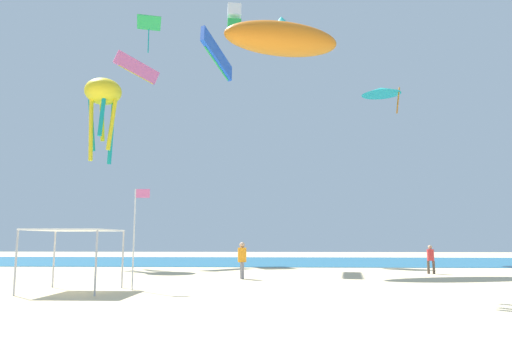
# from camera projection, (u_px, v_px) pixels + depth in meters

# --- Properties ---
(ground) EXTENTS (110.00, 110.00, 0.10)m
(ground) POSITION_uv_depth(u_px,v_px,m) (294.00, 290.00, 18.45)
(ground) COLOR beige
(ocean_strip) EXTENTS (110.00, 18.46, 0.03)m
(ocean_strip) POSITION_uv_depth(u_px,v_px,m) (286.00, 261.00, 41.80)
(ocean_strip) COLOR #1E6B93
(ocean_strip) RESTS_ON ground
(canopy_tent) EXTENTS (2.95, 2.88, 2.33)m
(canopy_tent) POSITION_uv_depth(u_px,v_px,m) (75.00, 233.00, 17.92)
(canopy_tent) COLOR #B2B2B7
(canopy_tent) RESTS_ON ground
(person_near_tent) EXTENTS (0.43, 0.39, 1.63)m
(person_near_tent) POSITION_uv_depth(u_px,v_px,m) (431.00, 257.00, 26.80)
(person_near_tent) COLOR brown
(person_near_tent) RESTS_ON ground
(person_leftmost) EXTENTS (0.43, 0.48, 1.81)m
(person_leftmost) POSITION_uv_depth(u_px,v_px,m) (242.00, 257.00, 23.37)
(person_leftmost) COLOR slate
(person_leftmost) RESTS_ON ground
(banner_flag) EXTENTS (0.61, 0.06, 3.94)m
(banner_flag) POSITION_uv_depth(u_px,v_px,m) (136.00, 229.00, 18.40)
(banner_flag) COLOR silver
(banner_flag) RESTS_ON ground
(kite_parafoil_blue) EXTENTS (1.97, 4.89, 3.08)m
(kite_parafoil_blue) POSITION_uv_depth(u_px,v_px,m) (217.00, 55.00, 36.33)
(kite_parafoil_blue) COLOR blue
(kite_diamond_green) EXTENTS (2.94, 2.92, 3.46)m
(kite_diamond_green) POSITION_uv_depth(u_px,v_px,m) (149.00, 24.00, 47.80)
(kite_diamond_green) COLOR green
(kite_inflatable_orange) EXTENTS (8.94, 5.19, 3.31)m
(kite_inflatable_orange) POSITION_uv_depth(u_px,v_px,m) (282.00, 39.00, 33.77)
(kite_inflatable_orange) COLOR orange
(kite_delta_teal) EXTENTS (4.90, 4.91, 2.85)m
(kite_delta_teal) POSITION_uv_depth(u_px,v_px,m) (381.00, 91.00, 42.68)
(kite_delta_teal) COLOR teal
(kite_box_white) EXTENTS (1.51, 1.54, 2.83)m
(kite_box_white) POSITION_uv_depth(u_px,v_px,m) (234.00, 19.00, 46.22)
(kite_box_white) COLOR white
(kite_parafoil_pink) EXTENTS (3.68, 2.47, 2.55)m
(kite_parafoil_pink) POSITION_uv_depth(u_px,v_px,m) (137.00, 68.00, 41.57)
(kite_parafoil_pink) COLOR pink
(kite_octopus_yellow) EXTENTS (3.52, 3.52, 6.49)m
(kite_octopus_yellow) POSITION_uv_depth(u_px,v_px,m) (103.00, 96.00, 35.56)
(kite_octopus_yellow) COLOR yellow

